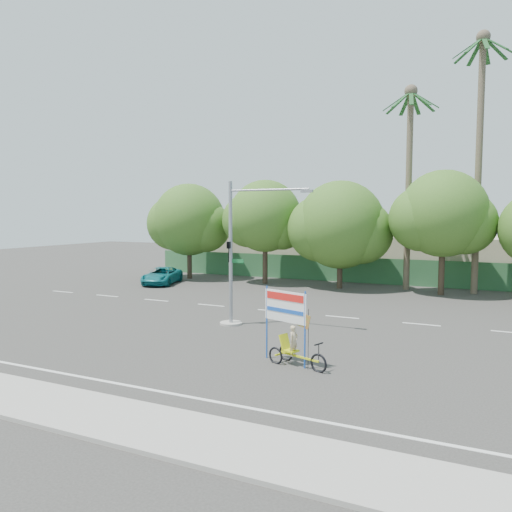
% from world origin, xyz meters
% --- Properties ---
extents(ground, '(120.00, 120.00, 0.00)m').
position_xyz_m(ground, '(0.00, 0.00, 0.00)').
color(ground, '#33302D').
rests_on(ground, ground).
extents(sidewalk_near, '(50.00, 2.40, 0.12)m').
position_xyz_m(sidewalk_near, '(0.00, -7.50, 0.06)').
color(sidewalk_near, gray).
rests_on(sidewalk_near, ground).
extents(fence, '(38.00, 0.08, 2.00)m').
position_xyz_m(fence, '(0.00, 21.50, 1.00)').
color(fence, '#336B3D').
rests_on(fence, ground).
extents(building_left, '(12.00, 8.00, 4.00)m').
position_xyz_m(building_left, '(-10.00, 26.00, 2.00)').
color(building_left, beige).
rests_on(building_left, ground).
extents(building_right, '(14.00, 8.00, 3.60)m').
position_xyz_m(building_right, '(8.00, 26.00, 1.80)').
color(building_right, beige).
rests_on(building_right, ground).
extents(tree_far_left, '(7.14, 6.00, 7.96)m').
position_xyz_m(tree_far_left, '(-14.05, 18.00, 4.76)').
color(tree_far_left, '#473828').
rests_on(tree_far_left, ground).
extents(tree_left, '(6.66, 5.60, 8.07)m').
position_xyz_m(tree_left, '(-7.05, 18.00, 5.06)').
color(tree_left, '#473828').
rests_on(tree_left, ground).
extents(tree_center, '(7.62, 6.40, 7.85)m').
position_xyz_m(tree_center, '(-1.05, 18.00, 4.47)').
color(tree_center, '#473828').
rests_on(tree_center, ground).
extents(tree_right, '(6.90, 5.80, 8.36)m').
position_xyz_m(tree_right, '(5.95, 18.00, 5.24)').
color(tree_right, '#473828').
rests_on(tree_right, ground).
extents(palm_tall, '(3.73, 3.79, 17.45)m').
position_xyz_m(palm_tall, '(8.00, 19.50, 10.46)').
color(palm_tall, '#70604C').
rests_on(palm_tall, ground).
extents(palm_short, '(3.73, 3.79, 14.45)m').
position_xyz_m(palm_short, '(3.50, 19.50, 8.86)').
color(palm_short, '#70604C').
rests_on(palm_short, ground).
extents(traffic_signal, '(4.72, 1.10, 7.00)m').
position_xyz_m(traffic_signal, '(-2.20, 3.98, 2.92)').
color(traffic_signal, gray).
rests_on(traffic_signal, ground).
extents(trike_billboard, '(2.70, 1.19, 2.79)m').
position_xyz_m(trike_billboard, '(2.59, -0.90, 1.12)').
color(trike_billboard, black).
rests_on(trike_billboard, ground).
extents(pickup_truck, '(3.38, 5.07, 1.29)m').
position_xyz_m(pickup_truck, '(-14.08, 14.19, 0.65)').
color(pickup_truck, '#106E74').
rests_on(pickup_truck, ground).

